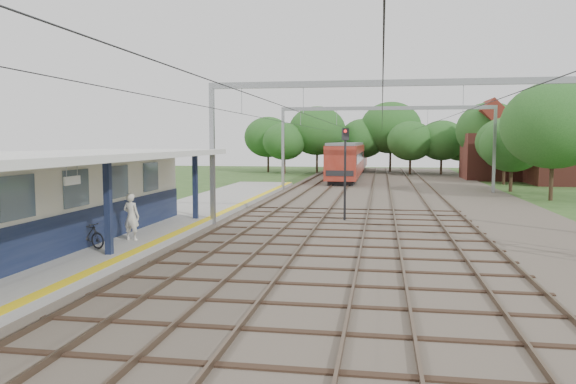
# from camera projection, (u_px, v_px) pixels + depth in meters

# --- Properties ---
(ground) EXTENTS (160.00, 160.00, 0.00)m
(ground) POSITION_uv_depth(u_px,v_px,m) (231.00, 333.00, 12.26)
(ground) COLOR #2D4C1E
(ground) RESTS_ON ground
(ballast_bed) EXTENTS (18.00, 90.00, 0.10)m
(ballast_bed) POSITION_uv_depth(u_px,v_px,m) (392.00, 198.00, 41.06)
(ballast_bed) COLOR #473D33
(ballast_bed) RESTS_ON ground
(platform) EXTENTS (5.00, 52.00, 0.35)m
(platform) POSITION_uv_depth(u_px,v_px,m) (157.00, 224.00, 27.22)
(platform) COLOR gray
(platform) RESTS_ON ground
(yellow_stripe) EXTENTS (0.45, 52.00, 0.01)m
(yellow_stripe) POSITION_uv_depth(u_px,v_px,m) (202.00, 221.00, 26.84)
(yellow_stripe) COLOR yellow
(yellow_stripe) RESTS_ON platform
(station_building) EXTENTS (3.41, 18.00, 3.40)m
(station_building) POSITION_uv_depth(u_px,v_px,m) (45.00, 200.00, 20.40)
(station_building) COLOR beige
(station_building) RESTS_ON platform
(canopy) EXTENTS (6.40, 20.00, 3.44)m
(canopy) POSITION_uv_depth(u_px,v_px,m) (55.00, 157.00, 19.09)
(canopy) COLOR #111A38
(canopy) RESTS_ON platform
(rail_tracks) EXTENTS (11.80, 88.00, 0.15)m
(rail_tracks) POSITION_uv_depth(u_px,v_px,m) (358.00, 195.00, 41.46)
(rail_tracks) COLOR brown
(rail_tracks) RESTS_ON ballast_bed
(catenary_system) EXTENTS (17.22, 88.00, 7.00)m
(catenary_system) POSITION_uv_depth(u_px,v_px,m) (385.00, 120.00, 36.04)
(catenary_system) COLOR gray
(catenary_system) RESTS_ON ground
(tree_band) EXTENTS (31.72, 30.88, 8.82)m
(tree_band) POSITION_uv_depth(u_px,v_px,m) (387.00, 135.00, 67.29)
(tree_band) COLOR #382619
(tree_band) RESTS_ON ground
(house_near) EXTENTS (7.00, 6.12, 7.89)m
(house_near) POSITION_uv_depth(u_px,v_px,m) (570.00, 154.00, 53.73)
(house_near) COLOR brown
(house_near) RESTS_ON ground
(house_far) EXTENTS (8.00, 6.12, 8.66)m
(house_far) POSITION_uv_depth(u_px,v_px,m) (502.00, 150.00, 60.42)
(house_far) COLOR brown
(house_far) RESTS_ON ground
(person) EXTENTS (0.73, 0.54, 1.84)m
(person) POSITION_uv_depth(u_px,v_px,m) (131.00, 217.00, 21.72)
(person) COLOR silver
(person) RESTS_ON platform
(bicycle) EXTENTS (1.64, 0.91, 0.95)m
(bicycle) POSITION_uv_depth(u_px,v_px,m) (88.00, 235.00, 20.14)
(bicycle) COLOR black
(bicycle) RESTS_ON platform
(train) EXTENTS (2.98, 37.12, 3.91)m
(train) POSITION_uv_depth(u_px,v_px,m) (351.00, 158.00, 68.54)
(train) COLOR black
(train) RESTS_ON ballast_bed
(signal_post) EXTENTS (0.38, 0.33, 4.84)m
(signal_post) POSITION_uv_depth(u_px,v_px,m) (345.00, 161.00, 28.80)
(signal_post) COLOR black
(signal_post) RESTS_ON ground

